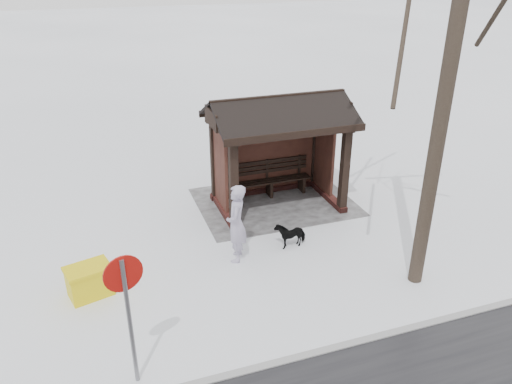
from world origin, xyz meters
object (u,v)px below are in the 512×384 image
(grit_bin, at_px, (89,281))
(road_sign, at_px, (126,294))
(bus_shelter, at_px, (276,128))
(pedestrian, at_px, (236,224))
(dog, at_px, (290,234))

(grit_bin, relative_size, road_sign, 0.42)
(road_sign, bearing_deg, bus_shelter, -144.36)
(bus_shelter, xyz_separation_m, pedestrian, (1.83, 2.35, -1.26))
(bus_shelter, xyz_separation_m, dog, (0.47, 2.20, -1.86))
(dog, xyz_separation_m, grit_bin, (4.55, 0.45, 0.03))
(bus_shelter, xyz_separation_m, road_sign, (4.42, 5.23, -0.47))
(grit_bin, bearing_deg, pedestrian, 170.67)
(road_sign, bearing_deg, dog, -156.71)
(pedestrian, xyz_separation_m, dog, (-1.36, -0.15, -0.60))
(pedestrian, bearing_deg, bus_shelter, 163.83)
(pedestrian, bearing_deg, grit_bin, -62.75)
(pedestrian, xyz_separation_m, grit_bin, (3.19, 0.30, -0.57))
(road_sign, bearing_deg, grit_bin, -90.89)
(pedestrian, height_order, grit_bin, pedestrian)
(bus_shelter, bearing_deg, road_sign, 49.78)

